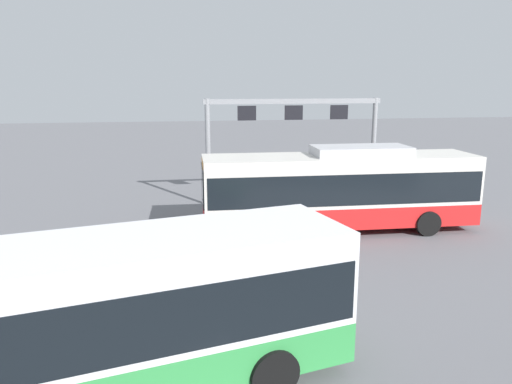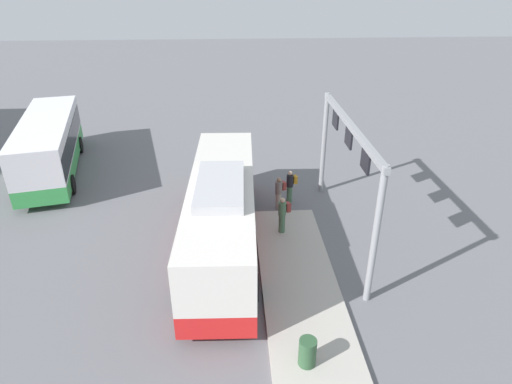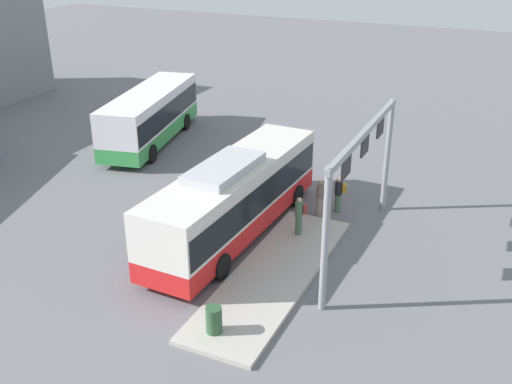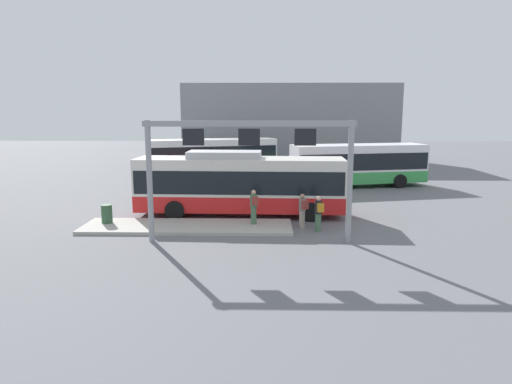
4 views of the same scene
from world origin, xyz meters
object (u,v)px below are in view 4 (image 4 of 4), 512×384
at_px(bus_main, 240,182).
at_px(bus_background_left, 212,154).
at_px(person_waiting_near, 303,210).
at_px(bus_background_right, 358,163).
at_px(trash_bin, 107,214).
at_px(person_waiting_mid, 254,206).
at_px(person_boarding, 319,213).

relative_size(bus_main, bus_background_left, 0.98).
bearing_deg(person_waiting_near, bus_background_right, -49.36).
bearing_deg(bus_background_left, trash_bin, -117.38).
bearing_deg(person_waiting_mid, person_waiting_near, -111.81).
xyz_separation_m(bus_background_left, trash_bin, (-3.09, -18.38, -1.17)).
distance_m(person_boarding, person_waiting_near, 0.94).
xyz_separation_m(bus_background_left, person_boarding, (7.13, -19.22, -0.89)).
distance_m(person_waiting_mid, trash_bin, 7.20).
bearing_deg(bus_background_right, bus_main, 37.40).
bearing_deg(bus_background_left, person_waiting_near, -88.76).
relative_size(person_waiting_mid, trash_bin, 1.86).
bearing_deg(bus_main, person_waiting_mid, -70.74).
height_order(person_boarding, person_waiting_mid, person_waiting_mid).
xyz_separation_m(person_waiting_mid, trash_bin, (-7.18, 0.10, -0.44)).
distance_m(bus_background_left, person_boarding, 20.51).
xyz_separation_m(bus_background_left, person_waiting_near, (6.43, -18.59, -0.89)).
distance_m(bus_main, bus_background_right, 12.73).
distance_m(bus_main, person_boarding, 5.14).
xyz_separation_m(bus_background_right, person_waiting_mid, (-7.41, -12.30, -0.73)).
relative_size(bus_background_left, person_boarding, 6.79).
height_order(bus_main, person_boarding, bus_main).
distance_m(person_waiting_near, person_waiting_mid, 2.34).
relative_size(bus_background_right, person_boarding, 6.09).
relative_size(bus_background_right, person_waiting_mid, 6.09).
bearing_deg(person_waiting_near, trash_bin, 61.62).
xyz_separation_m(person_boarding, person_waiting_near, (-0.70, 0.63, 0.00)).
bearing_deg(trash_bin, bus_main, 21.08).
height_order(person_waiting_near, person_waiting_mid, person_waiting_mid).
xyz_separation_m(person_boarding, person_waiting_mid, (-3.03, 0.73, 0.16)).
bearing_deg(trash_bin, person_waiting_mid, -0.84).
bearing_deg(bus_main, bus_background_left, 103.64).
xyz_separation_m(bus_main, person_boarding, (3.83, -3.30, -0.92)).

